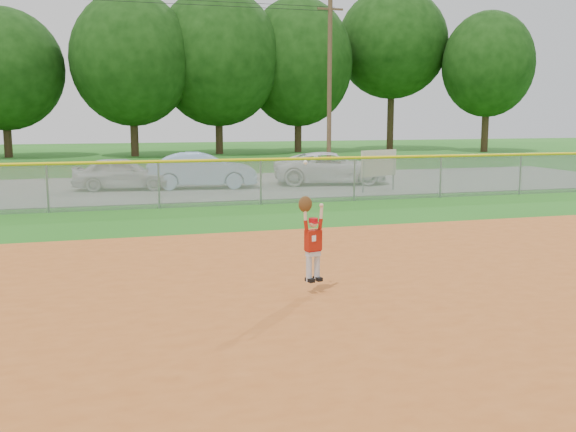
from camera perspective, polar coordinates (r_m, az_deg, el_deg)
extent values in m
plane|color=#1F6216|center=(11.14, -7.03, -6.49)|extent=(120.00, 120.00, 0.00)
cube|color=#AF561F|center=(8.33, -3.71, -11.71)|extent=(24.00, 16.00, 0.04)
cube|color=slate|center=(26.83, -12.42, 2.47)|extent=(44.00, 10.00, 0.03)
imported|color=silver|center=(26.17, -14.50, 3.70)|extent=(3.99, 2.01, 1.30)
imported|color=#9BBCE7|center=(26.12, -7.67, 4.04)|extent=(4.49, 1.99, 1.43)
imported|color=white|center=(27.57, 3.83, 4.28)|extent=(5.20, 3.07, 1.36)
cylinder|color=gray|center=(24.58, 6.70, 3.43)|extent=(0.06, 0.06, 1.22)
cylinder|color=gray|center=(25.71, 9.34, 3.61)|extent=(0.06, 0.06, 1.22)
cube|color=#F2E3C6|center=(25.10, 8.07, 4.68)|extent=(1.73, 0.68, 1.01)
cube|color=gray|center=(20.80, -11.41, 2.71)|extent=(40.00, 0.03, 1.50)
cylinder|color=yellow|center=(20.73, -11.47, 4.77)|extent=(40.00, 0.10, 0.10)
cylinder|color=gray|center=(20.80, -20.60, 2.31)|extent=(0.06, 0.06, 1.50)
cylinder|color=gray|center=(20.80, -11.41, 2.71)|extent=(0.06, 0.06, 1.50)
cylinder|color=gray|center=(21.32, -2.44, 3.02)|extent=(0.06, 0.06, 1.50)
cylinder|color=gray|center=(22.33, 5.92, 3.26)|extent=(0.06, 0.06, 1.50)
cylinder|color=gray|center=(23.77, 13.41, 3.40)|extent=(0.06, 0.06, 1.50)
cylinder|color=gray|center=(25.57, 19.95, 3.49)|extent=(0.06, 0.06, 1.50)
cylinder|color=#4C3823|center=(34.66, 3.71, 11.51)|extent=(0.24, 0.24, 9.00)
cube|color=#4C3823|center=(35.05, 3.78, 17.89)|extent=(1.40, 0.10, 0.10)
cylinder|color=black|center=(33.16, -11.82, 18.07)|extent=(18.50, 0.02, 0.02)
cylinder|color=#422D1C|center=(49.22, -23.71, 7.18)|extent=(0.56, 0.56, 4.11)
ellipsoid|color=#193F0F|center=(49.31, -24.01, 11.83)|extent=(8.19, 8.19, 8.39)
cylinder|color=#422D1C|center=(47.81, -13.53, 7.97)|extent=(0.56, 0.56, 4.64)
ellipsoid|color=#193F0F|center=(47.97, -13.73, 13.39)|extent=(8.57, 8.57, 9.43)
cylinder|color=#422D1C|center=(49.70, -6.15, 8.34)|extent=(0.56, 0.56, 4.89)
ellipsoid|color=#193F0F|center=(49.88, -6.25, 13.83)|extent=(9.41, 9.41, 10.28)
cylinder|color=#422D1C|center=(51.87, 0.90, 8.35)|extent=(0.56, 0.56, 4.78)
ellipsoid|color=#193F0F|center=(52.03, 0.91, 13.50)|extent=(8.62, 8.62, 10.06)
cylinder|color=#422D1C|center=(55.78, 9.10, 8.90)|extent=(0.56, 0.56, 5.99)
ellipsoid|color=#193F0F|center=(56.09, 9.25, 14.89)|extent=(9.18, 9.18, 9.14)
cylinder|color=#422D1C|center=(54.54, 17.13, 7.94)|extent=(0.56, 0.56, 4.69)
ellipsoid|color=#193F0F|center=(54.68, 17.36, 12.75)|extent=(7.23, 7.23, 8.32)
cylinder|color=silver|center=(10.59, 1.88, -4.68)|extent=(0.12, 0.12, 0.44)
cylinder|color=silver|center=(10.67, 2.59, -4.58)|extent=(0.12, 0.12, 0.44)
cube|color=black|center=(10.61, 1.95, -5.71)|extent=(0.13, 0.19, 0.06)
cube|color=black|center=(10.70, 2.66, -5.59)|extent=(0.13, 0.19, 0.06)
cube|color=silver|center=(10.57, 2.24, -3.33)|extent=(0.25, 0.18, 0.09)
cube|color=maroon|center=(10.56, 2.25, -3.05)|extent=(0.27, 0.19, 0.04)
cube|color=#A0190B|center=(10.53, 2.25, -2.16)|extent=(0.29, 0.21, 0.34)
cube|color=white|center=(10.44, 2.32, -2.01)|extent=(0.08, 0.03, 0.10)
sphere|color=beige|center=(10.48, 2.26, -0.62)|extent=(0.19, 0.19, 0.15)
cylinder|color=#B10A10|center=(10.47, 2.26, -0.38)|extent=(0.19, 0.19, 0.07)
cube|color=#B10A10|center=(10.41, 2.51, -0.61)|extent=(0.13, 0.12, 0.01)
cylinder|color=#A0190B|center=(10.41, 1.61, -0.85)|extent=(0.10, 0.08, 0.18)
cylinder|color=beige|center=(10.37, 1.54, 0.15)|extent=(0.08, 0.07, 0.20)
ellipsoid|color=#4C2D14|center=(10.34, 1.54, 1.07)|extent=(0.25, 0.16, 0.26)
sphere|color=white|center=(10.27, 1.56, 4.79)|extent=(0.08, 0.08, 0.07)
cylinder|color=#A0190B|center=(10.56, 2.90, -0.71)|extent=(0.10, 0.08, 0.18)
cylinder|color=beige|center=(10.54, 2.98, 0.29)|extent=(0.08, 0.07, 0.20)
sphere|color=beige|center=(10.52, 2.99, 0.95)|extent=(0.09, 0.09, 0.07)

